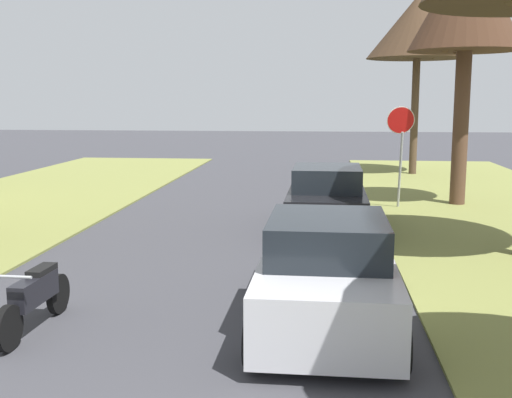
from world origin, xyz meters
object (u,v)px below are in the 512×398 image
parked_sedan_silver (327,273)px  parked_motorcycle (35,296)px  street_tree_right_mid_b (467,0)px  street_tree_right_far (418,27)px  parked_sedan_black (327,200)px  stop_sign_far (401,135)px

parked_sedan_silver → parked_motorcycle: parked_sedan_silver is taller
street_tree_right_mid_b → parked_motorcycle: (-8.00, -11.28, -5.51)m
street_tree_right_far → parked_sedan_silver: 19.45m
street_tree_right_mid_b → parked_motorcycle: bearing=-125.4°
street_tree_right_far → parked_motorcycle: 21.31m
street_tree_right_mid_b → street_tree_right_far: (-0.25, 7.77, 0.07)m
street_tree_right_mid_b → parked_motorcycle: street_tree_right_mid_b is taller
street_tree_right_mid_b → parked_sedan_black: size_ratio=1.72×
stop_sign_far → street_tree_right_far: (1.59, 8.48, 3.91)m
street_tree_right_far → parked_sedan_silver: (-3.75, -18.33, -5.34)m
street_tree_right_mid_b → parked_sedan_black: (-3.95, -3.97, -5.27)m
street_tree_right_mid_b → stop_sign_far: bearing=-158.7°
stop_sign_far → parked_sedan_silver: 10.18m
street_tree_right_far → parked_motorcycle: street_tree_right_far is taller
street_tree_right_far → parked_sedan_silver: street_tree_right_far is taller
parked_motorcycle → stop_sign_far: bearing=59.7°
parked_sedan_black → parked_motorcycle: (-4.05, -7.31, -0.24)m
street_tree_right_far → stop_sign_far: bearing=-100.6°
parked_sedan_silver → parked_motorcycle: size_ratio=2.15×
stop_sign_far → parked_sedan_black: bearing=-123.1°
parked_motorcycle → parked_sedan_silver: bearing=10.2°
street_tree_right_mid_b → parked_sedan_black: bearing=-134.9°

